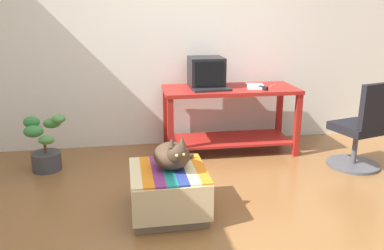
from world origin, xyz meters
TOP-DOWN VIEW (x-y plane):
  - ground_plane at (0.00, 0.00)m, footprint 14.00×14.00m
  - back_wall at (0.00, 2.05)m, footprint 8.00×0.10m
  - desk at (0.53, 1.60)m, footprint 1.46×0.64m
  - tv_monitor at (0.28, 1.69)m, footprint 0.37×0.38m
  - keyboard at (0.30, 1.46)m, footprint 0.41×0.18m
  - book at (0.80, 1.55)m, footprint 0.23×0.29m
  - ottoman_with_blanket at (-0.30, 0.29)m, footprint 0.58×0.62m
  - cat at (-0.27, 0.30)m, footprint 0.37×0.40m
  - potted_plant at (-1.41, 1.38)m, footprint 0.41×0.35m
  - office_chair at (1.69, 0.89)m, footprint 0.52×0.52m
  - stapler at (0.84, 1.42)m, footprint 0.08×0.11m
  - pen at (1.04, 1.63)m, footprint 0.11×0.10m

SIDE VIEW (x-z plane):
  - ground_plane at x=0.00m, z-range 0.00..0.00m
  - ottoman_with_blanket at x=-0.30m, z-range 0.00..0.37m
  - potted_plant at x=-1.41m, z-range -0.05..0.51m
  - office_chair at x=1.69m, z-range -0.06..0.83m
  - cat at x=-0.27m, z-range 0.34..0.62m
  - desk at x=0.53m, z-range 0.13..0.86m
  - pen at x=1.04m, z-range 0.73..0.74m
  - keyboard at x=0.30m, z-range 0.73..0.75m
  - book at x=0.80m, z-range 0.73..0.76m
  - stapler at x=0.84m, z-range 0.73..0.77m
  - tv_monitor at x=0.28m, z-range 0.73..1.05m
  - back_wall at x=0.00m, z-range 0.00..2.60m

